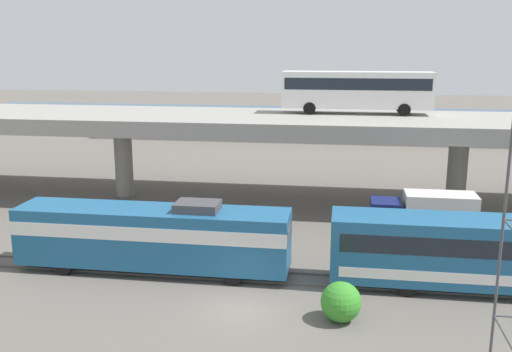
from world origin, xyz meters
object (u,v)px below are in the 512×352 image
at_px(parked_car_0, 251,120).
at_px(parked_car_2, 168,119).
at_px(parked_car_5, 419,123).
at_px(parked_car_4, 296,120).
at_px(service_truck_west, 426,214).
at_px(parked_car_1, 165,114).
at_px(train_locomotive, 140,234).
at_px(transit_bus_on_overpass, 356,88).
at_px(parked_car_3, 231,117).

bearing_deg(parked_car_0, parked_car_2, 1.71).
bearing_deg(parked_car_5, parked_car_4, -179.85).
distance_m(service_truck_west, parked_car_1, 55.34).
height_order(parked_car_1, parked_car_4, same).
bearing_deg(service_truck_west, train_locomotive, 26.69).
relative_size(parked_car_0, parked_car_1, 0.95).
relative_size(train_locomotive, parked_car_5, 3.84).
height_order(transit_bus_on_overpass, service_truck_west, transit_bus_on_overpass).
relative_size(transit_bus_on_overpass, parked_car_2, 2.76).
height_order(service_truck_west, parked_car_2, parked_car_2).
relative_size(parked_car_4, parked_car_5, 1.08).
relative_size(parked_car_2, parked_car_3, 0.96).
xyz_separation_m(train_locomotive, service_truck_west, (16.79, 8.44, -0.56)).
distance_m(parked_car_2, parked_car_5, 34.29).
height_order(train_locomotive, parked_car_0, train_locomotive).
xyz_separation_m(transit_bus_on_overpass, parked_car_4, (-7.43, 30.95, -6.68)).
xyz_separation_m(transit_bus_on_overpass, parked_car_2, (-25.24, 29.67, -6.68)).
bearing_deg(parked_car_5, transit_bus_on_overpass, -106.22).
relative_size(service_truck_west, parked_car_0, 1.55).
distance_m(parked_car_2, parked_car_3, 9.12).
distance_m(service_truck_west, parked_car_2, 49.46).
bearing_deg(parked_car_4, transit_bus_on_overpass, -76.50).
xyz_separation_m(parked_car_2, parked_car_3, (8.26, 3.87, 0.00)).
bearing_deg(parked_car_5, parked_car_3, 174.41).
xyz_separation_m(train_locomotive, parked_car_3, (-4.85, 51.70, 0.28)).
bearing_deg(transit_bus_on_overpass, service_truck_west, 115.66).
relative_size(transit_bus_on_overpass, parked_car_5, 2.80).
relative_size(train_locomotive, parked_car_2, 3.79).
xyz_separation_m(train_locomotive, parked_car_5, (21.14, 49.15, 0.28)).
bearing_deg(transit_bus_on_overpass, parked_car_4, -76.50).
height_order(service_truck_west, parked_car_4, parked_car_4).
height_order(parked_car_0, parked_car_4, same).
relative_size(transit_bus_on_overpass, service_truck_west, 1.76).
bearing_deg(service_truck_west, parked_car_2, -52.79).
bearing_deg(parked_car_3, service_truck_west, 116.59).
xyz_separation_m(parked_car_0, parked_car_1, (-13.90, 5.34, 0.00)).
bearing_deg(parked_car_0, service_truck_west, 114.59).
bearing_deg(transit_bus_on_overpass, parked_car_3, -63.15).
bearing_deg(service_truck_west, parked_car_1, -54.56).
distance_m(parked_car_1, parked_car_2, 6.09).
bearing_deg(parked_car_1, parked_car_5, -6.83).
bearing_deg(parked_car_4, parked_car_2, -175.87).
bearing_deg(transit_bus_on_overpass, parked_car_0, -65.76).
xyz_separation_m(transit_bus_on_overpass, parked_car_0, (-13.51, 30.02, -6.68)).
xyz_separation_m(parked_car_2, parked_car_5, (34.26, 1.33, 0.00)).
distance_m(transit_bus_on_overpass, parked_car_4, 32.53).
xyz_separation_m(transit_bus_on_overpass, parked_car_1, (-27.42, 35.36, -6.68)).
bearing_deg(parked_car_2, parked_car_5, -177.78).
relative_size(parked_car_2, parked_car_5, 1.01).
bearing_deg(service_truck_west, parked_car_4, -73.44).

